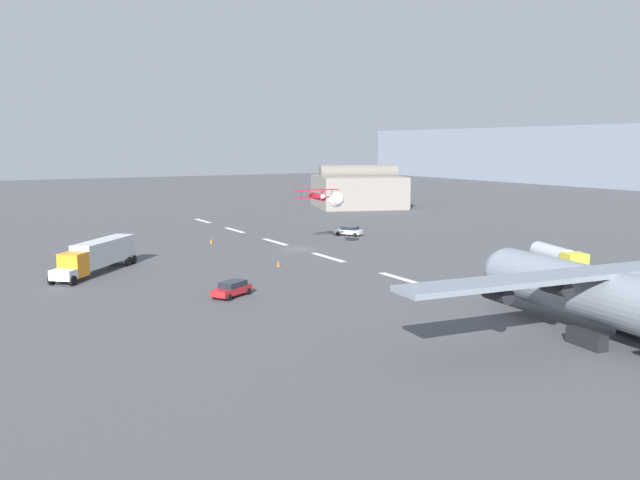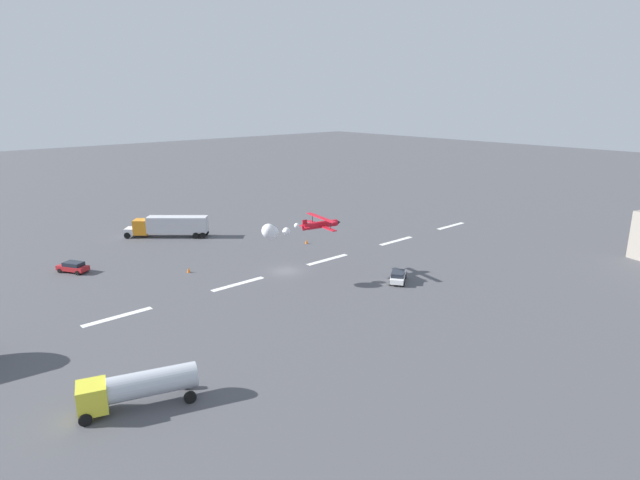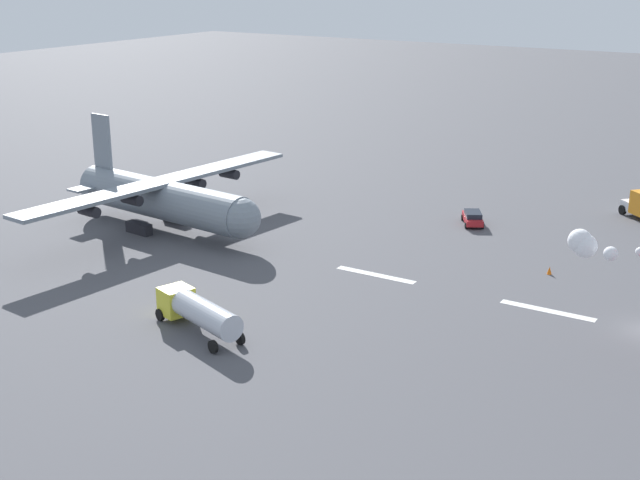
{
  "view_description": "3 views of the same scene",
  "coord_description": "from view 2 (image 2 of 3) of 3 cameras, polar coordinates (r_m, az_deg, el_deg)",
  "views": [
    {
      "loc": [
        82.37,
        -43.73,
        14.86
      ],
      "look_at": [
        10.43,
        -2.6,
        2.82
      ],
      "focal_mm": 37.0,
      "sensor_mm": 36.0,
      "label": 1
    },
    {
      "loc": [
        43.52,
        56.24,
        24.22
      ],
      "look_at": [
        -2.65,
        4.38,
        5.04
      ],
      "focal_mm": 29.25,
      "sensor_mm": 36.0,
      "label": 2
    },
    {
      "loc": [
        -11.31,
        66.59,
        27.68
      ],
      "look_at": [
        30.38,
        0.0,
        2.35
      ],
      "focal_mm": 48.8,
      "sensor_mm": 36.0,
      "label": 3
    }
  ],
  "objects": [
    {
      "name": "fuel_tanker_truck",
      "position": [
        45.82,
        -19.4,
        -14.89
      ],
      "size": [
        9.45,
        5.41,
        2.9
      ],
      "color": "yellow",
      "rests_on": "ground"
    },
    {
      "name": "runway_stripe_2",
      "position": [
        80.08,
        0.83,
        -2.16
      ],
      "size": [
        8.0,
        0.9,
        0.01
      ],
      "primitive_type": "cube",
      "color": "white",
      "rests_on": "ground"
    },
    {
      "name": "runway_stripe_4",
      "position": [
        64.18,
        -21.25,
        -7.84
      ],
      "size": [
        8.0,
        0.9,
        0.01
      ],
      "primitive_type": "cube",
      "color": "white",
      "rests_on": "ground"
    },
    {
      "name": "ground_plane",
      "position": [
        75.12,
        -3.74,
        -3.4
      ],
      "size": [
        440.0,
        440.0,
        0.0
      ],
      "primitive_type": "plane",
      "color": "#4C4C51",
      "rests_on": "ground"
    },
    {
      "name": "runway_stripe_0",
      "position": [
        103.96,
        14.13,
        1.5
      ],
      "size": [
        8.0,
        0.9,
        0.01
      ],
      "primitive_type": "cube",
      "color": "white",
      "rests_on": "ground"
    },
    {
      "name": "airport_staff_sedan",
      "position": [
        71.14,
        8.52,
        -3.94
      ],
      "size": [
        4.63,
        3.99,
        1.52
      ],
      "color": "white",
      "rests_on": "ground"
    },
    {
      "name": "semi_truck_orange",
      "position": [
        96.3,
        -16.15,
        1.56
      ],
      "size": [
        12.65,
        11.73,
        3.7
      ],
      "color": "silver",
      "rests_on": "ground"
    },
    {
      "name": "runway_stripe_3",
      "position": [
        70.74,
        -8.93,
        -4.77
      ],
      "size": [
        8.0,
        0.9,
        0.01
      ],
      "primitive_type": "cube",
      "color": "white",
      "rests_on": "ground"
    },
    {
      "name": "traffic_cone_far",
      "position": [
        76.53,
        -14.18,
        -3.2
      ],
      "size": [
        0.44,
        0.44,
        0.75
      ],
      "primitive_type": "cone",
      "color": "orange",
      "rests_on": "ground"
    },
    {
      "name": "traffic_cone_near",
      "position": [
        88.66,
        -1.49,
        -0.16
      ],
      "size": [
        0.44,
        0.44,
        0.75
      ],
      "primitive_type": "cone",
      "color": "orange",
      "rests_on": "ground"
    },
    {
      "name": "followme_car_yellow",
      "position": [
        82.14,
        -25.41,
        -2.66
      ],
      "size": [
        3.79,
        4.74,
        1.52
      ],
      "color": "#B21E23",
      "rests_on": "ground"
    },
    {
      "name": "runway_stripe_1",
      "position": [
        91.37,
        8.35,
        -0.09
      ],
      "size": [
        8.0,
        0.9,
        0.01
      ],
      "primitive_type": "cube",
      "color": "white",
      "rests_on": "ground"
    },
    {
      "name": "stunt_biplane_red",
      "position": [
        68.99,
        -3.44,
        1.21
      ],
      "size": [
        12.12,
        6.93,
        2.13
      ],
      "color": "red"
    }
  ]
}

